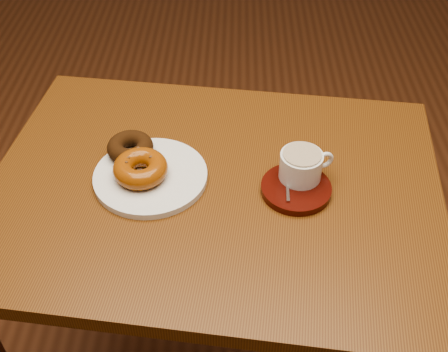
{
  "coord_description": "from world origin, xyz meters",
  "views": [
    {
      "loc": [
        -0.04,
        -0.88,
        1.57
      ],
      "look_at": [
        -0.06,
        -0.08,
        0.84
      ],
      "focal_mm": 45.0,
      "sensor_mm": 36.0,
      "label": 1
    }
  ],
  "objects_px": {
    "donut_plate": "(151,176)",
    "coffee_cup": "(302,165)",
    "saucer": "(296,189)",
    "cafe_table": "(215,229)"
  },
  "relations": [
    {
      "from": "saucer",
      "to": "coffee_cup",
      "type": "height_order",
      "value": "coffee_cup"
    },
    {
      "from": "coffee_cup",
      "to": "cafe_table",
      "type": "bearing_deg",
      "value": 165.46
    },
    {
      "from": "saucer",
      "to": "coffee_cup",
      "type": "xyz_separation_m",
      "value": [
        0.01,
        0.03,
        0.04
      ]
    },
    {
      "from": "coffee_cup",
      "to": "saucer",
      "type": "bearing_deg",
      "value": -126.56
    },
    {
      "from": "donut_plate",
      "to": "coffee_cup",
      "type": "distance_m",
      "value": 0.29
    },
    {
      "from": "cafe_table",
      "to": "donut_plate",
      "type": "height_order",
      "value": "donut_plate"
    },
    {
      "from": "cafe_table",
      "to": "saucer",
      "type": "height_order",
      "value": "saucer"
    },
    {
      "from": "saucer",
      "to": "coffee_cup",
      "type": "distance_m",
      "value": 0.05
    },
    {
      "from": "donut_plate",
      "to": "coffee_cup",
      "type": "relative_size",
      "value": 2.1
    },
    {
      "from": "cafe_table",
      "to": "saucer",
      "type": "relative_size",
      "value": 7.03
    }
  ]
}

